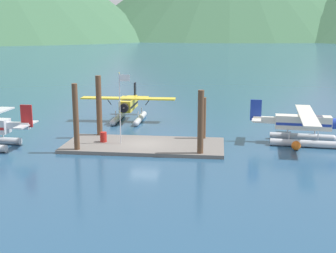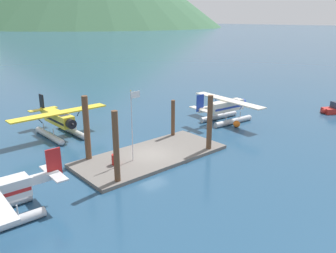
{
  "view_description": "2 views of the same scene",
  "coord_description": "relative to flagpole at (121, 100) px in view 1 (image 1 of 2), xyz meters",
  "views": [
    {
      "loc": [
        6.4,
        -36.77,
        9.9
      ],
      "look_at": [
        2.0,
        0.72,
        1.72
      ],
      "focal_mm": 47.41,
      "sensor_mm": 36.0,
      "label": 1
    },
    {
      "loc": [
        -17.74,
        -22.59,
        11.99
      ],
      "look_at": [
        2.29,
        0.29,
        2.36
      ],
      "focal_mm": 36.64,
      "sensor_mm": 36.0,
      "label": 2
    }
  ],
  "objects": [
    {
      "name": "flagpole",
      "position": [
        0.0,
        0.0,
        0.0
      ],
      "size": [
        0.95,
        0.1,
        6.15
      ],
      "color": "silver",
      "rests_on": "dock_platform"
    },
    {
      "name": "piling_far_right",
      "position": [
        6.96,
        2.73,
        -2.1
      ],
      "size": [
        0.4,
        0.4,
        4.04
      ],
      "primitive_type": "cylinder",
      "color": "brown",
      "rests_on": "ground"
    },
    {
      "name": "seaplane_cream_stbd_fwd",
      "position": [
        15.79,
        2.94,
        -2.54
      ],
      "size": [
        7.96,
        10.49,
        3.84
      ],
      "color": "#B7BABF",
      "rests_on": "ground"
    },
    {
      "name": "mooring_buoy",
      "position": [
        14.86,
        0.57,
        -3.72
      ],
      "size": [
        0.79,
        0.79,
        0.79
      ],
      "primitive_type": "sphere",
      "color": "orange",
      "rests_on": "ground"
    },
    {
      "name": "piling_near_right",
      "position": [
        6.9,
        -2.37,
        -1.43
      ],
      "size": [
        0.49,
        0.49,
        5.38
      ],
      "primitive_type": "cylinder",
      "color": "brown",
      "rests_on": "ground"
    },
    {
      "name": "dock_platform",
      "position": [
        1.93,
        0.1,
        -3.97
      ],
      "size": [
        13.74,
        6.1,
        0.3
      ],
      "primitive_type": "cube",
      "color": "#66605B",
      "rests_on": "ground"
    },
    {
      "name": "seaplane_yellow_bow_left",
      "position": [
        -1.66,
        11.05,
        -2.54
      ],
      "size": [
        10.42,
        7.98,
        3.84
      ],
      "color": "#B7BABF",
      "rests_on": "ground"
    },
    {
      "name": "ground_plane",
      "position": [
        1.93,
        0.1,
        -4.12
      ],
      "size": [
        1200.0,
        1200.0,
        0.0
      ],
      "primitive_type": "plane",
      "color": "navy"
    },
    {
      "name": "piling_near_left",
      "position": [
        -3.26,
        -2.4,
        -1.24
      ],
      "size": [
        0.46,
        0.46,
        5.75
      ],
      "primitive_type": "cylinder",
      "color": "brown",
      "rests_on": "ground"
    },
    {
      "name": "fuel_drum",
      "position": [
        -1.73,
        0.29,
        -3.38
      ],
      "size": [
        0.62,
        0.62,
        0.88
      ],
      "color": "#AD1E19",
      "rests_on": "dock_platform"
    },
    {
      "name": "piling_far_left",
      "position": [
        -2.77,
        2.9,
        -1.18
      ],
      "size": [
        0.52,
        0.52,
        5.87
      ],
      "primitive_type": "cylinder",
      "color": "brown",
      "rests_on": "ground"
    }
  ]
}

